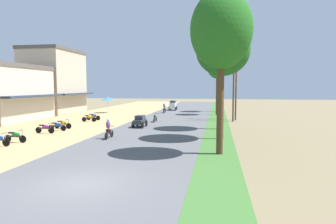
{
  "coord_description": "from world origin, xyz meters",
  "views": [
    {
      "loc": [
        5.65,
        -11.37,
        4.19
      ],
      "look_at": [
        0.98,
        16.28,
        1.78
      ],
      "focal_mm": 31.5,
      "sensor_mm": 36.0,
      "label": 1
    }
  ],
  "objects_px": {
    "streetlamp_near": "(219,82)",
    "motorbike_ahead_second": "(155,118)",
    "median_tree_nearest": "(221,31)",
    "median_tree_fifth": "(219,68)",
    "motorbike_ahead_third": "(164,108)",
    "parked_motorbike_second": "(15,136)",
    "vendor_umbrella": "(108,99)",
    "streetlamp_mid": "(219,85)",
    "median_tree_fourth": "(217,66)",
    "streetlamp_far": "(219,86)",
    "utility_pole_far": "(236,83)",
    "parked_motorbike_seventh": "(93,116)",
    "parked_motorbike_third": "(45,128)",
    "parked_motorbike_fourth": "(57,126)",
    "parked_motorbike_sixth": "(89,118)",
    "median_tree_second": "(223,51)",
    "motorbike_foreground_rider": "(109,129)",
    "parked_motorbike_fifth": "(63,124)",
    "median_tree_third": "(221,55)",
    "car_sedan_charcoal": "(140,121)",
    "utility_pole_near": "(234,82)",
    "car_van_white": "(173,105)"
  },
  "relations": [
    {
      "from": "parked_motorbike_second",
      "to": "streetlamp_mid",
      "type": "bearing_deg",
      "value": 65.76
    },
    {
      "from": "parked_motorbike_second",
      "to": "motorbike_ahead_second",
      "type": "relative_size",
      "value": 1.0
    },
    {
      "from": "utility_pole_far",
      "to": "car_sedan_charcoal",
      "type": "xyz_separation_m",
      "value": [
        -10.05,
        -8.71,
        -3.97
      ]
    },
    {
      "from": "parked_motorbike_second",
      "to": "median_tree_fourth",
      "type": "xyz_separation_m",
      "value": [
        14.64,
        24.36,
        6.58
      ]
    },
    {
      "from": "median_tree_nearest",
      "to": "streetlamp_far",
      "type": "bearing_deg",
      "value": 90.0
    },
    {
      "from": "median_tree_second",
      "to": "median_tree_third",
      "type": "height_order",
      "value": "median_tree_third"
    },
    {
      "from": "parked_motorbike_fifth",
      "to": "streetlamp_far",
      "type": "relative_size",
      "value": 0.24
    },
    {
      "from": "parked_motorbike_second",
      "to": "streetlamp_far",
      "type": "height_order",
      "value": "streetlamp_far"
    },
    {
      "from": "streetlamp_near",
      "to": "car_van_white",
      "type": "relative_size",
      "value": 3.42
    },
    {
      "from": "median_tree_nearest",
      "to": "motorbike_ahead_second",
      "type": "height_order",
      "value": "median_tree_nearest"
    },
    {
      "from": "parked_motorbike_seventh",
      "to": "motorbike_ahead_third",
      "type": "xyz_separation_m",
      "value": [
        6.86,
        11.4,
        0.3
      ]
    },
    {
      "from": "parked_motorbike_fourth",
      "to": "vendor_umbrella",
      "type": "height_order",
      "value": "vendor_umbrella"
    },
    {
      "from": "median_tree_third",
      "to": "motorbike_foreground_rider",
      "type": "distance_m",
      "value": 12.92
    },
    {
      "from": "streetlamp_near",
      "to": "motorbike_ahead_second",
      "type": "height_order",
      "value": "streetlamp_near"
    },
    {
      "from": "parked_motorbike_second",
      "to": "median_tree_second",
      "type": "bearing_deg",
      "value": 15.42
    },
    {
      "from": "parked_motorbike_sixth",
      "to": "vendor_umbrella",
      "type": "relative_size",
      "value": 0.71
    },
    {
      "from": "streetlamp_far",
      "to": "utility_pole_far",
      "type": "height_order",
      "value": "utility_pole_far"
    },
    {
      "from": "parked_motorbike_second",
      "to": "vendor_umbrella",
      "type": "relative_size",
      "value": 0.71
    },
    {
      "from": "parked_motorbike_third",
      "to": "streetlamp_far",
      "type": "xyz_separation_m",
      "value": [
        15.23,
        42.2,
        3.78
      ]
    },
    {
      "from": "median_tree_fifth",
      "to": "car_van_white",
      "type": "xyz_separation_m",
      "value": [
        -7.8,
        1.72,
        -6.3
      ]
    },
    {
      "from": "parked_motorbike_fourth",
      "to": "median_tree_third",
      "type": "relative_size",
      "value": 0.2
    },
    {
      "from": "utility_pole_far",
      "to": "parked_motorbike_seventh",
      "type": "bearing_deg",
      "value": -168.62
    },
    {
      "from": "streetlamp_near",
      "to": "motorbike_ahead_second",
      "type": "bearing_deg",
      "value": -144.8
    },
    {
      "from": "streetlamp_near",
      "to": "motorbike_foreground_rider",
      "type": "relative_size",
      "value": 4.58
    },
    {
      "from": "parked_motorbike_fourth",
      "to": "median_tree_fifth",
      "type": "distance_m",
      "value": 29.07
    },
    {
      "from": "streetlamp_near",
      "to": "motorbike_ahead_second",
      "type": "xyz_separation_m",
      "value": [
        -7.37,
        -5.2,
        -4.21
      ]
    },
    {
      "from": "median_tree_second",
      "to": "streetlamp_near",
      "type": "distance_m",
      "value": 15.49
    },
    {
      "from": "median_tree_third",
      "to": "motorbike_ahead_second",
      "type": "relative_size",
      "value": 4.99
    },
    {
      "from": "utility_pole_far",
      "to": "parked_motorbike_second",
      "type": "bearing_deg",
      "value": -132.89
    },
    {
      "from": "parked_motorbike_third",
      "to": "median_tree_fourth",
      "type": "height_order",
      "value": "median_tree_fourth"
    },
    {
      "from": "streetlamp_far",
      "to": "utility_pole_near",
      "type": "relative_size",
      "value": 0.81
    },
    {
      "from": "parked_motorbike_second",
      "to": "vendor_umbrella",
      "type": "bearing_deg",
      "value": 95.49
    },
    {
      "from": "median_tree_second",
      "to": "median_tree_fourth",
      "type": "height_order",
      "value": "median_tree_fourth"
    },
    {
      "from": "parked_motorbike_fourth",
      "to": "parked_motorbike_sixth",
      "type": "distance_m",
      "value": 7.26
    },
    {
      "from": "car_sedan_charcoal",
      "to": "motorbike_ahead_second",
      "type": "height_order",
      "value": "car_sedan_charcoal"
    },
    {
      "from": "parked_motorbike_third",
      "to": "median_tree_fourth",
      "type": "relative_size",
      "value": 0.2
    },
    {
      "from": "median_tree_second",
      "to": "median_tree_fifth",
      "type": "relative_size",
      "value": 1.0
    },
    {
      "from": "median_tree_second",
      "to": "motorbike_foreground_rider",
      "type": "xyz_separation_m",
      "value": [
        -8.87,
        -1.47,
        -6.13
      ]
    },
    {
      "from": "streetlamp_far",
      "to": "parked_motorbike_third",
      "type": "bearing_deg",
      "value": -109.85
    },
    {
      "from": "parked_motorbike_second",
      "to": "utility_pole_far",
      "type": "bearing_deg",
      "value": 47.11
    },
    {
      "from": "median_tree_third",
      "to": "car_sedan_charcoal",
      "type": "relative_size",
      "value": 3.98
    },
    {
      "from": "median_tree_third",
      "to": "median_tree_fifth",
      "type": "height_order",
      "value": "median_tree_third"
    },
    {
      "from": "median_tree_second",
      "to": "streetlamp_near",
      "type": "relative_size",
      "value": 1.08
    },
    {
      "from": "parked_motorbike_second",
      "to": "parked_motorbike_seventh",
      "type": "xyz_separation_m",
      "value": [
        -0.38,
        14.81,
        0.0
      ]
    },
    {
      "from": "streetlamp_mid",
      "to": "motorbike_ahead_second",
      "type": "bearing_deg",
      "value": -111.36
    },
    {
      "from": "median_tree_nearest",
      "to": "utility_pole_near",
      "type": "height_order",
      "value": "median_tree_nearest"
    },
    {
      "from": "streetlamp_far",
      "to": "parked_motorbike_fourth",
      "type": "bearing_deg",
      "value": -110.23
    },
    {
      "from": "motorbike_ahead_third",
      "to": "streetlamp_near",
      "type": "bearing_deg",
      "value": -38.47
    },
    {
      "from": "median_tree_fifth",
      "to": "motorbike_ahead_third",
      "type": "relative_size",
      "value": 4.98
    },
    {
      "from": "streetlamp_mid",
      "to": "parked_motorbike_fifth",
      "type": "bearing_deg",
      "value": -120.47
    }
  ]
}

